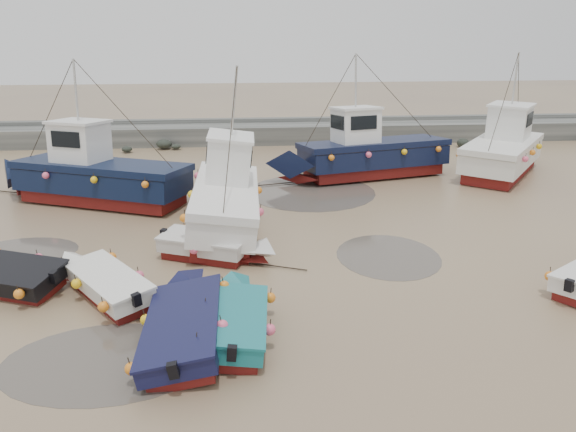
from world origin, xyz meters
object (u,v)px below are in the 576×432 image
dinghy_1 (189,319)px  dinghy_5 (215,244)px  cabin_boat_2 (363,152)px  cabin_boat_3 (505,148)px  cabin_boat_0 (89,174)px  cabin_boat_1 (222,194)px  dinghy_0 (104,278)px  person (215,223)px  dinghy_2 (235,315)px

dinghy_1 → dinghy_5: (0.46, 5.00, 0.02)m
dinghy_1 → cabin_boat_2: 17.04m
dinghy_5 → cabin_boat_3: bearing=147.3°
cabin_boat_2 → cabin_boat_0: bearing=89.9°
cabin_boat_1 → cabin_boat_2: (7.08, 6.89, -0.02)m
dinghy_5 → cabin_boat_1: bearing=-161.0°
cabin_boat_1 → cabin_boat_0: bearing=149.0°
cabin_boat_0 → cabin_boat_1: (6.00, -3.71, 0.03)m
dinghy_0 → cabin_boat_0: cabin_boat_0 is taller
cabin_boat_1 → person: size_ratio=5.98×
cabin_boat_1 → cabin_boat_2: same height
cabin_boat_1 → dinghy_0: bearing=-119.9°
dinghy_1 → cabin_boat_0: 13.15m
dinghy_2 → cabin_boat_1: 8.24m
dinghy_0 → person: bearing=27.0°
dinghy_0 → cabin_boat_2: 16.34m
dinghy_0 → cabin_boat_3: cabin_boat_3 is taller
dinghy_5 → cabin_boat_0: 9.11m
cabin_boat_0 → cabin_boat_3: size_ratio=1.24×
dinghy_2 → person: dinghy_2 is taller
dinghy_2 → dinghy_1: bearing=-172.5°
dinghy_1 → dinghy_5: 5.02m
dinghy_5 → cabin_boat_2: size_ratio=0.47×
cabin_boat_1 → cabin_boat_3: 16.45m
dinghy_1 → person: 8.71m
dinghy_2 → cabin_boat_3: bearing=50.6°
dinghy_1 → dinghy_2: bearing=3.7°
cabin_boat_0 → dinghy_2: bearing=-129.5°
dinghy_0 → person: (3.02, 6.08, -0.55)m
dinghy_0 → cabin_boat_1: 6.63m
cabin_boat_2 → person: cabin_boat_2 is taller
cabin_boat_1 → cabin_boat_2: size_ratio=0.93×
cabin_boat_2 → person: size_ratio=6.41×
dinghy_5 → cabin_boat_1: size_ratio=0.50×
dinghy_5 → cabin_boat_3: cabin_boat_3 is taller
cabin_boat_0 → person: cabin_boat_0 is taller
dinghy_2 → person: 8.67m
dinghy_0 → cabin_boat_0: (-2.65, 9.37, 0.76)m
dinghy_0 → cabin_boat_2: (10.43, 12.55, 0.77)m
dinghy_1 → person: dinghy_1 is taller
dinghy_5 → dinghy_0: bearing=-30.4°
cabin_boat_0 → cabin_boat_3: bearing=-58.9°
cabin_boat_2 → cabin_boat_3: size_ratio=1.26×
dinghy_5 → cabin_boat_3: (15.01, 10.44, 0.79)m
dinghy_2 → cabin_boat_2: cabin_boat_2 is taller
dinghy_0 → dinghy_2: (3.89, -2.53, 0.01)m
dinghy_2 → cabin_boat_1: bearing=97.3°
cabin_boat_0 → cabin_boat_1: 7.06m
person → dinghy_0: bearing=32.3°
cabin_boat_3 → person: 16.64m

